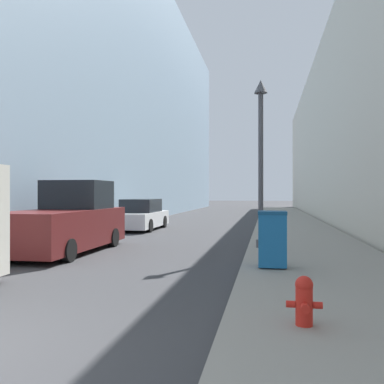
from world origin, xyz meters
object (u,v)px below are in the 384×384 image
(fire_hydrant, at_px, (304,300))
(trash_bin, at_px, (272,239))
(parked_sedan_near, at_px, (141,216))
(lamppost, at_px, (261,149))
(pickup_truck, at_px, (67,222))

(fire_hydrant, relative_size, trash_bin, 0.49)
(parked_sedan_near, bearing_deg, lamppost, -50.47)
(trash_bin, relative_size, lamppost, 0.25)
(parked_sedan_near, bearing_deg, fire_hydrant, -66.06)
(lamppost, height_order, pickup_truck, lamppost)
(pickup_truck, height_order, parked_sedan_near, pickup_truck)
(parked_sedan_near, bearing_deg, pickup_truck, -89.54)
(trash_bin, xyz_separation_m, lamppost, (-0.32, 3.59, 2.43))
(lamppost, bearing_deg, parked_sedan_near, 129.53)
(trash_bin, distance_m, lamppost, 4.35)
(trash_bin, bearing_deg, pickup_truck, 157.52)
(pickup_truck, bearing_deg, lamppost, 8.73)
(fire_hydrant, distance_m, lamppost, 8.44)
(trash_bin, height_order, pickup_truck, pickup_truck)
(lamppost, distance_m, pickup_truck, 6.59)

